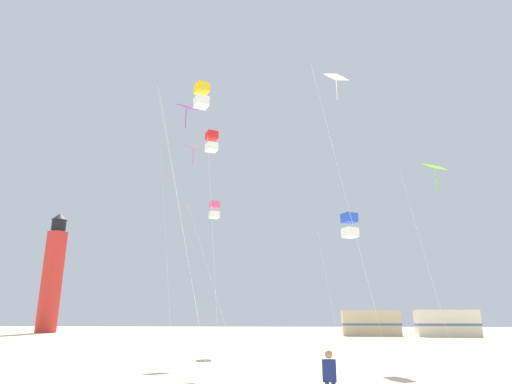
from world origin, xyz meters
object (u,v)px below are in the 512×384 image
(kite_box_rainbow, at_px, (214,210))
(kite_diamond_magenta, at_px, (191,157))
(kite_box_blue, at_px, (350,226))
(kite_diamond_lime, at_px, (434,173))
(kite_box_scarlet, at_px, (212,142))
(lighthouse_distant, at_px, (52,275))
(rv_van_tan, at_px, (371,323))
(kite_box_gold, at_px, (201,96))
(kite_flyer_standing, at_px, (329,373))
(kite_diamond_violet, at_px, (186,117))
(kite_diamond_white, at_px, (337,88))
(rv_van_cream, at_px, (447,323))

(kite_box_rainbow, bearing_deg, kite_diamond_magenta, -118.01)
(kite_box_blue, height_order, kite_diamond_lime, kite_diamond_lime)
(kite_box_scarlet, distance_m, lighthouse_distant, 48.13)
(rv_van_tan, bearing_deg, kite_box_blue, -99.34)
(rv_van_tan, bearing_deg, kite_box_gold, -108.76)
(kite_box_blue, relative_size, kite_diamond_magenta, 0.52)
(kite_flyer_standing, bearing_deg, kite_box_blue, -96.10)
(kite_diamond_violet, relative_size, kite_box_blue, 1.87)
(kite_flyer_standing, distance_m, kite_box_rainbow, 20.00)
(kite_diamond_white, xyz_separation_m, kite_box_blue, (0.47, 2.05, -6.10))
(kite_diamond_magenta, height_order, lighthouse_distant, lighthouse_distant)
(kite_diamond_violet, relative_size, rv_van_cream, 1.91)
(kite_flyer_standing, relative_size, kite_box_scarlet, 0.10)
(kite_diamond_white, xyz_separation_m, rv_van_cream, (14.18, 32.40, -10.84))
(kite_diamond_magenta, xyz_separation_m, rv_van_cream, (22.94, 24.34, -10.76))
(kite_diamond_white, bearing_deg, kite_box_gold, -173.34)
(lighthouse_distant, bearing_deg, kite_diamond_white, -49.05)
(kite_flyer_standing, height_order, rv_van_cream, rv_van_cream)
(kite_diamond_magenta, relative_size, kite_box_rainbow, 1.35)
(kite_box_rainbow, bearing_deg, lighthouse_distant, 132.43)
(kite_flyer_standing, distance_m, kite_box_gold, 13.52)
(kite_diamond_lime, distance_m, kite_box_rainbow, 15.04)
(kite_diamond_white, distance_m, rv_van_cream, 36.99)
(kite_flyer_standing, relative_size, rv_van_tan, 0.18)
(kite_diamond_violet, bearing_deg, kite_diamond_white, -10.45)
(kite_box_gold, relative_size, rv_van_cream, 1.87)
(kite_diamond_violet, xyz_separation_m, kite_diamond_lime, (11.77, -0.28, -3.43))
(kite_diamond_violet, bearing_deg, kite_box_scarlet, 73.27)
(kite_diamond_magenta, relative_size, lighthouse_distant, 0.77)
(kite_flyer_standing, height_order, kite_box_rainbow, kite_box_rainbow)
(lighthouse_distant, bearing_deg, kite_diamond_violet, -54.53)
(kite_diamond_violet, bearing_deg, lighthouse_distant, 125.47)
(kite_box_rainbow, bearing_deg, kite_box_scarlet, -81.97)
(kite_flyer_standing, bearing_deg, kite_diamond_lime, -120.21)
(kite_flyer_standing, xyz_separation_m, rv_van_cream, (15.57, 39.09, 0.78))
(kite_box_gold, xyz_separation_m, lighthouse_distant, (-30.08, 42.58, -3.90))
(rv_van_tan, bearing_deg, rv_van_cream, -12.64)
(rv_van_tan, bearing_deg, kite_diamond_magenta, -118.93)
(kite_flyer_standing, height_order, kite_diamond_violet, kite_diamond_violet)
(kite_diamond_white, height_order, kite_diamond_magenta, kite_diamond_white)
(kite_box_rainbow, bearing_deg, kite_box_blue, -46.10)
(lighthouse_distant, bearing_deg, kite_box_scarlet, -51.82)
(kite_diamond_magenta, bearing_deg, kite_box_blue, -33.02)
(kite_flyer_standing, distance_m, kite_box_blue, 10.51)
(kite_box_blue, relative_size, kite_box_rainbow, 0.69)
(kite_box_rainbow, bearing_deg, kite_box_gold, -83.38)
(kite_box_blue, xyz_separation_m, rv_van_tan, (5.94, 32.24, -4.74))
(kite_diamond_magenta, height_order, rv_van_cream, kite_diamond_magenta)
(rv_van_tan, bearing_deg, kite_box_scarlet, -112.30)
(kite_box_gold, bearing_deg, rv_van_tan, 70.13)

